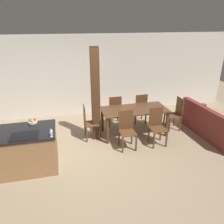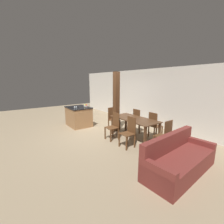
% 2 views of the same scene
% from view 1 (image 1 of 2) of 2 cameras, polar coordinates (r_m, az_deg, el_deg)
% --- Properties ---
extents(ground_plane, '(16.00, 16.00, 0.00)m').
position_cam_1_polar(ground_plane, '(5.70, -5.49, -10.16)').
color(ground_plane, '#9E896B').
extents(wall_back, '(11.20, 0.08, 2.70)m').
position_cam_1_polar(wall_back, '(7.57, -8.79, 9.28)').
color(wall_back, silver).
rests_on(wall_back, ground_plane).
extents(kitchen_island, '(1.21, 0.95, 0.93)m').
position_cam_1_polar(kitchen_island, '(5.22, -20.83, -9.09)').
color(kitchen_island, '#9E7047').
rests_on(kitchen_island, ground_plane).
extents(fruit_bowl, '(0.21, 0.21, 0.11)m').
position_cam_1_polar(fruit_bowl, '(5.27, -20.04, -2.33)').
color(fruit_bowl, silver).
rests_on(fruit_bowl, kitchen_island).
extents(wine_glass_near, '(0.06, 0.06, 0.15)m').
position_cam_1_polar(wine_glass_near, '(4.53, -15.66, -4.99)').
color(wine_glass_near, silver).
rests_on(wine_glass_near, kitchen_island).
extents(wine_glass_middle, '(0.06, 0.06, 0.15)m').
position_cam_1_polar(wine_glass_middle, '(4.60, -15.64, -4.56)').
color(wine_glass_middle, silver).
rests_on(wine_glass_middle, kitchen_island).
extents(dining_table, '(1.86, 0.86, 0.78)m').
position_cam_1_polar(dining_table, '(6.24, 5.84, -0.11)').
color(dining_table, '#51331E').
rests_on(dining_table, ground_plane).
extents(dining_chair_near_left, '(0.40, 0.40, 0.99)m').
position_cam_1_polar(dining_chair_near_left, '(5.63, 3.89, -4.49)').
color(dining_chair_near_left, brown).
rests_on(dining_chair_near_left, ground_plane).
extents(dining_chair_near_right, '(0.40, 0.40, 0.99)m').
position_cam_1_polar(dining_chair_near_right, '(5.91, 11.68, -3.54)').
color(dining_chair_near_right, brown).
rests_on(dining_chair_near_right, ground_plane).
extents(dining_chair_far_left, '(0.40, 0.40, 0.99)m').
position_cam_1_polar(dining_chair_far_left, '(6.76, 0.65, 0.45)').
color(dining_chair_far_left, brown).
rests_on(dining_chair_far_left, ground_plane).
extents(dining_chair_far_right, '(0.40, 0.40, 0.99)m').
position_cam_1_polar(dining_chair_far_right, '(7.00, 7.30, 1.05)').
color(dining_chair_far_right, brown).
rests_on(dining_chair_far_right, ground_plane).
extents(dining_chair_head_end, '(0.40, 0.40, 0.99)m').
position_cam_1_polar(dining_chair_head_end, '(6.03, -6.07, -2.61)').
color(dining_chair_head_end, brown).
rests_on(dining_chair_head_end, ground_plane).
extents(dining_chair_foot_end, '(0.40, 0.40, 0.99)m').
position_cam_1_polar(dining_chair_foot_end, '(6.82, 16.24, -0.31)').
color(dining_chair_foot_end, brown).
rests_on(dining_chair_foot_end, ground_plane).
extents(couch, '(0.92, 2.13, 0.87)m').
position_cam_1_polar(couch, '(6.89, 24.84, -3.46)').
color(couch, maroon).
rests_on(couch, ground_plane).
extents(timber_post, '(0.21, 0.21, 2.51)m').
position_cam_1_polar(timber_post, '(5.79, -4.33, 4.26)').
color(timber_post, '#4C2D19').
rests_on(timber_post, ground_plane).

